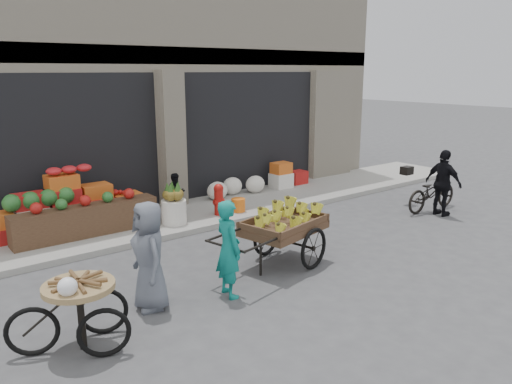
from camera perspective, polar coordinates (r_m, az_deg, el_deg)
ground at (r=8.45m, az=7.42°, el=-9.14°), size 80.00×80.00×0.00m
sidewalk at (r=11.50m, az=-7.23°, el=-2.56°), size 18.00×2.20×0.12m
building at (r=14.57m, az=-15.85°, el=13.66°), size 14.00×6.45×7.00m
fruit_display at (r=10.61m, az=-19.70°, el=-1.24°), size 3.10×1.12×1.24m
pineapple_bin at (r=10.64m, az=-9.35°, el=-2.24°), size 0.52×0.52×0.50m
fire_hydrant at (r=11.11m, az=-4.29°, el=-0.70°), size 0.22×0.22×0.71m
orange_bucket at (r=11.41m, az=-2.04°, el=-1.49°), size 0.32×0.32×0.30m
right_bay_goods at (r=13.34m, az=1.06°, el=1.38°), size 3.35×0.60×0.70m
seated_person at (r=11.28m, az=-9.09°, el=-0.18°), size 0.51×0.43×0.93m
banana_cart at (r=8.46m, az=3.01°, el=-3.70°), size 2.57×1.45×1.01m
vendor_woman at (r=7.34m, az=-3.17°, el=-6.48°), size 0.41×0.57×1.47m
tricycle_cart at (r=6.41m, az=-19.52°, el=-12.09°), size 1.45×1.08×0.95m
vendor_grey at (r=7.10m, az=-12.09°, el=-7.13°), size 0.58×0.81×1.55m
bicycle at (r=12.58m, az=19.44°, el=0.01°), size 1.73×0.64×0.90m
cyclist at (r=12.14m, az=20.62°, el=0.96°), size 0.40×0.91×1.53m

